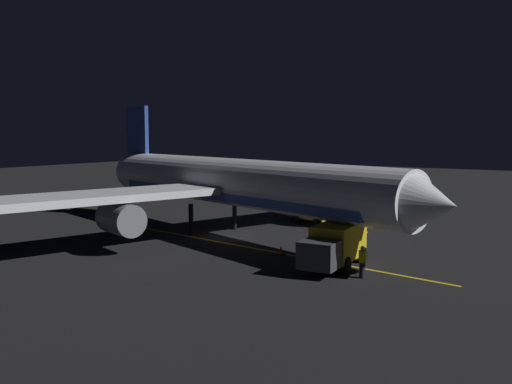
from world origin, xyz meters
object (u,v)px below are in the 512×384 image
(ground_crew_worker, at_px, (362,262))
(traffic_cone_near_right, at_px, (281,251))
(airliner, at_px, (228,184))
(traffic_cone_near_left, at_px, (366,230))
(catering_truck, at_px, (311,209))
(baggage_truck, at_px, (335,246))
(traffic_cone_under_wing, at_px, (317,230))

(ground_crew_worker, distance_m, traffic_cone_near_right, 7.17)
(airliner, bearing_deg, traffic_cone_near_right, 62.64)
(traffic_cone_near_right, bearing_deg, traffic_cone_near_left, 170.37)
(ground_crew_worker, xyz_separation_m, traffic_cone_near_right, (-2.68, -6.62, -0.64))
(airliner, relative_size, traffic_cone_near_left, 66.77)
(catering_truck, bearing_deg, traffic_cone_near_left, 69.12)
(catering_truck, bearing_deg, traffic_cone_near_right, 18.96)
(catering_truck, height_order, traffic_cone_near_left, catering_truck)
(baggage_truck, bearing_deg, catering_truck, -147.70)
(baggage_truck, distance_m, traffic_cone_near_right, 4.66)
(traffic_cone_near_right, bearing_deg, ground_crew_worker, 67.98)
(catering_truck, height_order, traffic_cone_near_right, catering_truck)
(baggage_truck, distance_m, traffic_cone_under_wing, 10.93)
(traffic_cone_near_left, bearing_deg, baggage_truck, 13.25)
(traffic_cone_near_left, relative_size, traffic_cone_under_wing, 1.00)
(baggage_truck, height_order, ground_crew_worker, baggage_truck)
(catering_truck, height_order, traffic_cone_under_wing, catering_truck)
(baggage_truck, xyz_separation_m, catering_truck, (-13.56, -8.57, -0.03))
(baggage_truck, xyz_separation_m, traffic_cone_near_right, (-1.30, -4.36, -1.01))
(traffic_cone_near_left, height_order, traffic_cone_under_wing, same)
(traffic_cone_near_right, xyz_separation_m, traffic_cone_under_wing, (-7.92, -1.41, 0.00))
(traffic_cone_near_left, bearing_deg, airliner, -51.50)
(catering_truck, distance_m, traffic_cone_under_wing, 5.26)
(airliner, height_order, catering_truck, airliner)
(catering_truck, distance_m, traffic_cone_near_right, 13.00)
(traffic_cone_near_right, bearing_deg, catering_truck, -161.04)
(traffic_cone_under_wing, bearing_deg, ground_crew_worker, 37.14)
(traffic_cone_near_left, bearing_deg, traffic_cone_under_wing, -56.12)
(catering_truck, relative_size, ground_crew_worker, 3.55)
(airliner, xyz_separation_m, traffic_cone_near_left, (-6.60, 8.29, -3.68))
(catering_truck, bearing_deg, airliner, -15.06)
(baggage_truck, height_order, catering_truck, baggage_truck)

